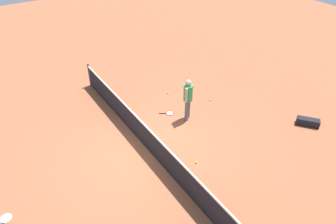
{
  "coord_description": "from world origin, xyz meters",
  "views": [
    {
      "loc": [
        -7.13,
        3.76,
        7.18
      ],
      "look_at": [
        0.3,
        -1.07,
        0.9
      ],
      "focal_mm": 33.56,
      "sensor_mm": 36.0,
      "label": 1
    }
  ],
  "objects_px": {
    "tennis_ball_near_player": "(168,93)",
    "tennis_ball_baseline": "(196,162)",
    "tennis_ball_by_net": "(194,86)",
    "tennis_ball_midcourt": "(211,100)",
    "tennis_racket_near_player": "(169,113)",
    "tennis_racket_far_player": "(5,219)",
    "equipment_bag": "(307,122)",
    "player_near_side": "(188,96)"
  },
  "relations": [
    {
      "from": "tennis_racket_near_player",
      "to": "tennis_ball_near_player",
      "type": "relative_size",
      "value": 9.01
    },
    {
      "from": "tennis_ball_near_player",
      "to": "tennis_ball_baseline",
      "type": "height_order",
      "value": "same"
    },
    {
      "from": "tennis_ball_by_net",
      "to": "tennis_ball_near_player",
      "type": "bearing_deg",
      "value": 84.8
    },
    {
      "from": "tennis_racket_far_player",
      "to": "tennis_racket_near_player",
      "type": "bearing_deg",
      "value": -75.09
    },
    {
      "from": "tennis_racket_far_player",
      "to": "tennis_ball_by_net",
      "type": "relative_size",
      "value": 8.82
    },
    {
      "from": "tennis_ball_by_net",
      "to": "tennis_ball_midcourt",
      "type": "bearing_deg",
      "value": 175.3
    },
    {
      "from": "tennis_ball_baseline",
      "to": "tennis_racket_near_player",
      "type": "bearing_deg",
      "value": -15.73
    },
    {
      "from": "tennis_ball_by_net",
      "to": "tennis_racket_near_player",
      "type": "bearing_deg",
      "value": 119.01
    },
    {
      "from": "tennis_ball_near_player",
      "to": "equipment_bag",
      "type": "xyz_separation_m",
      "value": [
        -4.67,
        -3.13,
        0.11
      ]
    },
    {
      "from": "player_near_side",
      "to": "tennis_racket_far_player",
      "type": "relative_size",
      "value": 2.92
    },
    {
      "from": "player_near_side",
      "to": "tennis_ball_baseline",
      "type": "bearing_deg",
      "value": 151.06
    },
    {
      "from": "tennis_ball_near_player",
      "to": "player_near_side",
      "type": "bearing_deg",
      "value": 168.96
    },
    {
      "from": "player_near_side",
      "to": "tennis_racket_far_player",
      "type": "height_order",
      "value": "player_near_side"
    },
    {
      "from": "tennis_racket_far_player",
      "to": "tennis_ball_midcourt",
      "type": "distance_m",
      "value": 8.42
    },
    {
      "from": "tennis_racket_near_player",
      "to": "tennis_racket_far_player",
      "type": "bearing_deg",
      "value": 104.91
    },
    {
      "from": "tennis_ball_near_player",
      "to": "tennis_ball_midcourt",
      "type": "relative_size",
      "value": 1.0
    },
    {
      "from": "tennis_racket_near_player",
      "to": "tennis_ball_by_net",
      "type": "distance_m",
      "value": 2.35
    },
    {
      "from": "tennis_ball_baseline",
      "to": "equipment_bag",
      "type": "height_order",
      "value": "equipment_bag"
    },
    {
      "from": "player_near_side",
      "to": "tennis_ball_midcourt",
      "type": "xyz_separation_m",
      "value": [
        0.47,
        -1.56,
        -0.98
      ]
    },
    {
      "from": "tennis_racket_near_player",
      "to": "tennis_ball_by_net",
      "type": "xyz_separation_m",
      "value": [
        1.14,
        -2.06,
        0.02
      ]
    },
    {
      "from": "player_near_side",
      "to": "tennis_ball_by_net",
      "type": "relative_size",
      "value": 25.76
    },
    {
      "from": "tennis_ball_near_player",
      "to": "tennis_ball_baseline",
      "type": "bearing_deg",
      "value": 159.02
    },
    {
      "from": "player_near_side",
      "to": "tennis_ball_near_player",
      "type": "xyz_separation_m",
      "value": [
        1.91,
        -0.37,
        -0.98
      ]
    },
    {
      "from": "tennis_racket_near_player",
      "to": "tennis_ball_near_player",
      "type": "height_order",
      "value": "tennis_ball_near_player"
    },
    {
      "from": "player_near_side",
      "to": "tennis_racket_far_player",
      "type": "distance_m",
      "value": 6.88
    },
    {
      "from": "tennis_ball_midcourt",
      "to": "tennis_ball_baseline",
      "type": "height_order",
      "value": "same"
    },
    {
      "from": "tennis_racket_near_player",
      "to": "tennis_racket_far_player",
      "type": "xyz_separation_m",
      "value": [
        -1.69,
        6.33,
        0.0
      ]
    },
    {
      "from": "tennis_racket_near_player",
      "to": "equipment_bag",
      "type": "relative_size",
      "value": 0.74
    },
    {
      "from": "tennis_racket_near_player",
      "to": "tennis_racket_far_player",
      "type": "height_order",
      "value": "same"
    },
    {
      "from": "tennis_ball_near_player",
      "to": "tennis_ball_by_net",
      "type": "bearing_deg",
      "value": -95.2
    },
    {
      "from": "tennis_ball_by_net",
      "to": "tennis_ball_midcourt",
      "type": "distance_m",
      "value": 1.33
    },
    {
      "from": "tennis_racket_near_player",
      "to": "tennis_ball_near_player",
      "type": "distance_m",
      "value": 1.47
    },
    {
      "from": "equipment_bag",
      "to": "tennis_ball_midcourt",
      "type": "bearing_deg",
      "value": 31.15
    },
    {
      "from": "tennis_racket_far_player",
      "to": "tennis_ball_by_net",
      "type": "bearing_deg",
      "value": -71.38
    },
    {
      "from": "tennis_ball_midcourt",
      "to": "equipment_bag",
      "type": "relative_size",
      "value": 0.08
    },
    {
      "from": "tennis_ball_baseline",
      "to": "tennis_ball_near_player",
      "type": "bearing_deg",
      "value": -20.98
    },
    {
      "from": "tennis_ball_near_player",
      "to": "tennis_ball_baseline",
      "type": "distance_m",
      "value": 4.32
    },
    {
      "from": "player_near_side",
      "to": "equipment_bag",
      "type": "bearing_deg",
      "value": -128.14
    },
    {
      "from": "tennis_racket_near_player",
      "to": "tennis_ball_near_player",
      "type": "bearing_deg",
      "value": -31.29
    },
    {
      "from": "tennis_ball_by_net",
      "to": "tennis_ball_baseline",
      "type": "bearing_deg",
      "value": 144.06
    },
    {
      "from": "tennis_ball_midcourt",
      "to": "equipment_bag",
      "type": "distance_m",
      "value": 3.77
    },
    {
      "from": "tennis_ball_baseline",
      "to": "equipment_bag",
      "type": "distance_m",
      "value": 4.72
    }
  ]
}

